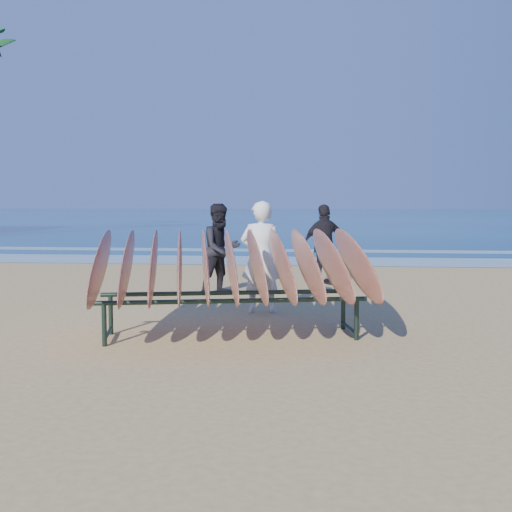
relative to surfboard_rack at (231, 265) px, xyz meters
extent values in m
plane|color=tan|center=(0.25, -0.23, -0.89)|extent=(120.00, 120.00, 0.00)
plane|color=navy|center=(0.25, 54.77, -0.88)|extent=(160.00, 160.00, 0.00)
plane|color=white|center=(0.25, 9.77, -0.88)|extent=(160.00, 160.00, 0.00)
plane|color=white|center=(0.25, 13.27, -0.88)|extent=(160.00, 160.00, 0.00)
cylinder|color=black|center=(-1.38, -0.63, -0.64)|extent=(0.06, 0.06, 0.50)
cylinder|color=black|center=(1.52, 0.00, -0.64)|extent=(0.06, 0.06, 0.50)
cylinder|color=black|center=(-1.52, 0.00, -0.64)|extent=(0.06, 0.06, 0.50)
cylinder|color=black|center=(1.38, 0.63, -0.64)|extent=(0.06, 0.06, 0.50)
cylinder|color=black|center=(0.07, -0.32, -0.39)|extent=(3.14, 0.74, 0.06)
cylinder|color=black|center=(-0.07, 0.32, -0.39)|extent=(3.14, 0.74, 0.06)
cylinder|color=black|center=(-1.45, -0.31, -0.81)|extent=(0.18, 0.64, 0.04)
cylinder|color=black|center=(1.45, 0.31, -0.81)|extent=(0.18, 0.64, 0.04)
ellipsoid|color=maroon|center=(-1.51, -0.33, 0.02)|extent=(0.58, 2.38, 1.06)
ellipsoid|color=maroon|center=(-1.21, -0.26, 0.02)|extent=(0.58, 2.38, 1.06)
ellipsoid|color=maroon|center=(-0.91, -0.20, 0.02)|extent=(0.58, 2.38, 1.06)
ellipsoid|color=maroon|center=(-0.61, -0.13, 0.02)|extent=(0.58, 2.38, 1.06)
ellipsoid|color=maroon|center=(-0.30, -0.07, 0.02)|extent=(0.58, 2.38, 1.06)
ellipsoid|color=maroon|center=(0.00, 0.00, 0.02)|extent=(0.58, 2.38, 1.06)
ellipsoid|color=maroon|center=(0.30, 0.07, 0.02)|extent=(0.58, 2.38, 1.06)
ellipsoid|color=maroon|center=(0.61, 0.13, 0.02)|extent=(0.58, 2.38, 1.06)
ellipsoid|color=maroon|center=(0.91, 0.20, 0.02)|extent=(0.58, 2.38, 1.06)
ellipsoid|color=maroon|center=(1.21, 0.26, 0.02)|extent=(0.58, 2.38, 1.06)
ellipsoid|color=maroon|center=(1.51, 0.33, 0.02)|extent=(0.58, 2.38, 1.06)
imported|color=white|center=(0.19, 1.75, -0.06)|extent=(0.64, 0.46, 1.66)
imported|color=black|center=(-0.70, 3.60, -0.09)|extent=(0.99, 0.97, 1.61)
imported|color=black|center=(1.14, 5.01, -0.10)|extent=(1.00, 0.69, 1.58)
camera|label=1|loc=(1.11, -7.65, 0.80)|focal=45.00mm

